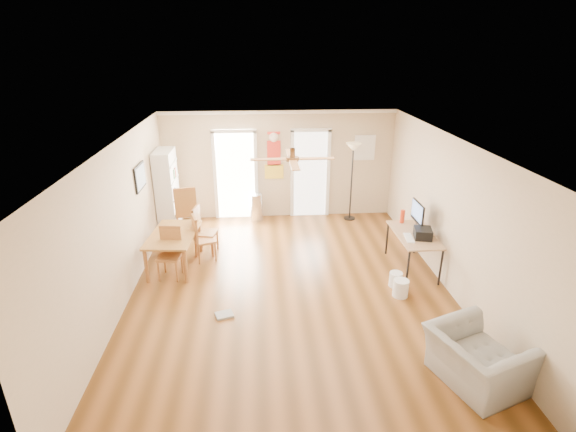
{
  "coord_description": "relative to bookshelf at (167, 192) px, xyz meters",
  "views": [
    {
      "loc": [
        -0.52,
        -6.53,
        4.04
      ],
      "look_at": [
        0.0,
        0.6,
        1.15
      ],
      "focal_mm": 26.84,
      "sensor_mm": 36.0,
      "label": 1
    }
  ],
  "objects": [
    {
      "name": "wall_right",
      "position": [
        5.29,
        -2.72,
        0.36
      ],
      "size": [
        0.04,
        7.0,
        2.6
      ],
      "primitive_type": null,
      "color": "beige",
      "rests_on": "floor"
    },
    {
      "name": "ceiling",
      "position": [
        2.54,
        -2.72,
        1.66
      ],
      "size": [
        5.5,
        7.0,
        0.0
      ],
      "primitive_type": null,
      "color": "silver",
      "rests_on": "floor"
    },
    {
      "name": "keyboard",
      "position": [
        4.74,
        -2.31,
        -0.21
      ],
      "size": [
        0.19,
        0.43,
        0.02
      ],
      "primitive_type": "cube",
      "rotation": [
        0.0,
        0.0,
        -0.13
      ],
      "color": "white",
      "rests_on": "computer_desk"
    },
    {
      "name": "computer_desk",
      "position": [
        4.9,
        -2.13,
        -0.58
      ],
      "size": [
        0.68,
        1.35,
        0.72
      ],
      "primitive_type": null,
      "color": "tan",
      "rests_on": "floor"
    },
    {
      "name": "bathroom_doorway",
      "position": [
        3.29,
        0.76,
        0.11
      ],
      "size": [
        0.8,
        0.1,
        2.1
      ],
      "primitive_type": null,
      "color": "white",
      "rests_on": "wall_back"
    },
    {
      "name": "floor_cloth",
      "position": [
        1.43,
        -3.44,
        -0.92
      ],
      "size": [
        0.32,
        0.28,
        0.04
      ],
      "primitive_type": "cube",
      "rotation": [
        0.0,
        0.0,
        0.31
      ],
      "color": "gray",
      "rests_on": "floor"
    },
    {
      "name": "dining_chair_right_b",
      "position": [
        0.94,
        -1.46,
        -0.48
      ],
      "size": [
        0.49,
        0.49,
        0.93
      ],
      "primitive_type": null,
      "rotation": [
        0.0,
        0.0,
        1.89
      ],
      "color": "#9C5D32",
      "rests_on": "floor"
    },
    {
      "name": "framed_poster",
      "position": [
        -0.18,
        -1.32,
        0.76
      ],
      "size": [
        0.04,
        0.66,
        0.48
      ],
      "primitive_type": "cube",
      "color": "black",
      "rests_on": "wall_left"
    },
    {
      "name": "wastebasket_b",
      "position": [
        4.4,
        -3.08,
        -0.79
      ],
      "size": [
        0.29,
        0.29,
        0.3
      ],
      "primitive_type": "cylinder",
      "rotation": [
        0.0,
        0.0,
        -0.12
      ],
      "color": "silver",
      "rests_on": "floor"
    },
    {
      "name": "wall_decal",
      "position": [
        2.42,
        0.76,
        0.61
      ],
      "size": [
        0.46,
        0.03,
        1.1
      ],
      "primitive_type": "cube",
      "color": "red",
      "rests_on": "wall_back"
    },
    {
      "name": "dining_chair_near",
      "position": [
        0.38,
        -2.14,
        -0.47
      ],
      "size": [
        0.44,
        0.44,
        0.95
      ],
      "primitive_type": null,
      "rotation": [
        0.0,
        0.0,
        -0.14
      ],
      "color": "#A56F35",
      "rests_on": "floor"
    },
    {
      "name": "crown_molding",
      "position": [
        2.54,
        -2.72,
        1.62
      ],
      "size": [
        5.5,
        7.0,
        0.08
      ],
      "primitive_type": null,
      "color": "white",
      "rests_on": "wall_back"
    },
    {
      "name": "wall_back",
      "position": [
        2.54,
        0.78,
        0.36
      ],
      "size": [
        5.5,
        0.04,
        2.6
      ],
      "primitive_type": null,
      "color": "beige",
      "rests_on": "floor"
    },
    {
      "name": "dining_table",
      "position": [
        0.39,
        -1.7,
        -0.6
      ],
      "size": [
        0.94,
        1.44,
        0.68
      ],
      "primitive_type": null,
      "rotation": [
        0.0,
        0.0,
        -0.09
      ],
      "color": "#AB7637",
      "rests_on": "floor"
    },
    {
      "name": "dining_chair_far",
      "position": [
        0.39,
        -0.14,
        -0.38
      ],
      "size": [
        0.56,
        0.56,
        1.14
      ],
      "primitive_type": null,
      "rotation": [
        0.0,
        0.0,
        3.36
      ],
      "color": "#8F5E2E",
      "rests_on": "floor"
    },
    {
      "name": "dining_chair_right_a",
      "position": [
        0.94,
        -1.16,
        -0.45
      ],
      "size": [
        0.48,
        0.48,
        0.99
      ],
      "primitive_type": null,
      "rotation": [
        0.0,
        0.0,
        1.38
      ],
      "color": "olive",
      "rests_on": "floor"
    },
    {
      "name": "ac_grille",
      "position": [
        4.59,
        0.75,
        0.76
      ],
      "size": [
        0.5,
        0.04,
        0.6
      ],
      "primitive_type": "cube",
      "color": "white",
      "rests_on": "wall_back"
    },
    {
      "name": "bookshelf",
      "position": [
        0.0,
        0.0,
        0.0
      ],
      "size": [
        0.4,
        0.86,
        1.89
      ],
      "primitive_type": null,
      "rotation": [
        0.0,
        0.0,
        0.03
      ],
      "color": "silver",
      "rests_on": "floor"
    },
    {
      "name": "printer",
      "position": [
        4.99,
        -2.31,
        -0.13
      ],
      "size": [
        0.37,
        0.41,
        0.18
      ],
      "primitive_type": "cube",
      "rotation": [
        0.0,
        0.0,
        -0.22
      ],
      "color": "black",
      "rests_on": "computer_desk"
    },
    {
      "name": "armchair",
      "position": [
        4.69,
        -5.11,
        -0.59
      ],
      "size": [
        1.26,
        1.34,
        0.7
      ],
      "primitive_type": "imported",
      "rotation": [
        0.0,
        0.0,
        1.92
      ],
      "color": "gray",
      "rests_on": "floor"
    },
    {
      "name": "trash_can",
      "position": [
        1.97,
        0.52,
        -0.61
      ],
      "size": [
        0.32,
        0.32,
        0.67
      ],
      "primitive_type": "cylinder",
      "rotation": [
        0.0,
        0.0,
        -0.01
      ],
      "color": "silver",
      "rests_on": "floor"
    },
    {
      "name": "wall_left",
      "position": [
        -0.21,
        -2.72,
        0.36
      ],
      "size": [
        0.04,
        7.0,
        2.6
      ],
      "primitive_type": null,
      "color": "beige",
      "rests_on": "floor"
    },
    {
      "name": "ceiling_fan",
      "position": [
        2.54,
        -3.02,
        1.49
      ],
      "size": [
        1.24,
        1.24,
        0.2
      ],
      "primitive_type": null,
      "color": "#593819",
      "rests_on": "ceiling"
    },
    {
      "name": "orange_bottle",
      "position": [
        4.84,
        -1.59,
        -0.09
      ],
      "size": [
        0.1,
        0.1,
        0.26
      ],
      "primitive_type": "cylinder",
      "rotation": [
        0.0,
        0.0,
        0.21
      ],
      "color": "red",
      "rests_on": "computer_desk"
    },
    {
      "name": "imac",
      "position": [
        5.01,
        -1.91,
        0.05
      ],
      "size": [
        0.25,
        0.58,
        0.54
      ],
      "primitive_type": null,
      "rotation": [
        0.0,
        0.0,
        0.3
      ],
      "color": "black",
      "rests_on": "computer_desk"
    },
    {
      "name": "floor",
      "position": [
        2.54,
        -2.72,
        -0.94
      ],
      "size": [
        7.0,
        7.0,
        0.0
      ],
      "primitive_type": "plane",
      "color": "brown",
      "rests_on": "ground"
    },
    {
      "name": "wastebasket_a",
      "position": [
        4.41,
        -2.75,
        -0.81
      ],
      "size": [
        0.25,
        0.25,
        0.27
      ],
      "primitive_type": "cylinder",
      "rotation": [
        0.0,
        0.0,
        0.09
      ],
      "color": "silver",
      "rests_on": "floor"
    },
    {
      "name": "wall_front",
      "position": [
        2.54,
        -6.22,
        0.36
      ],
      "size": [
        5.5,
        0.04,
        2.6
      ],
      "primitive_type": null,
      "color": "beige",
      "rests_on": "floor"
    },
    {
      "name": "kitchen_doorway",
      "position": [
        1.49,
        0.76,
        0.11
      ],
      "size": [
        0.9,
        0.1,
        2.1
      ],
      "primitive_type": null,
      "color": "white",
      "rests_on": "wall_back"
    },
    {
      "name": "torchiere_lamp",
      "position": [
        4.25,
        0.43,
        -0.0
      ],
      "size": [
        0.4,
        0.4,
        1.88
      ],
      "primitive_type": null,
      "rotation": [
        0.0,
        0.0,
        0.14
      ],
      "color": "black",
      "rests_on": "floor"
    }
  ]
}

